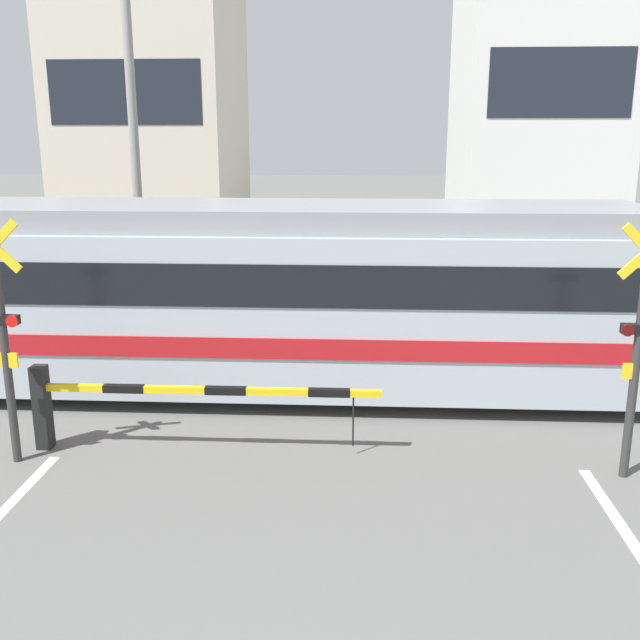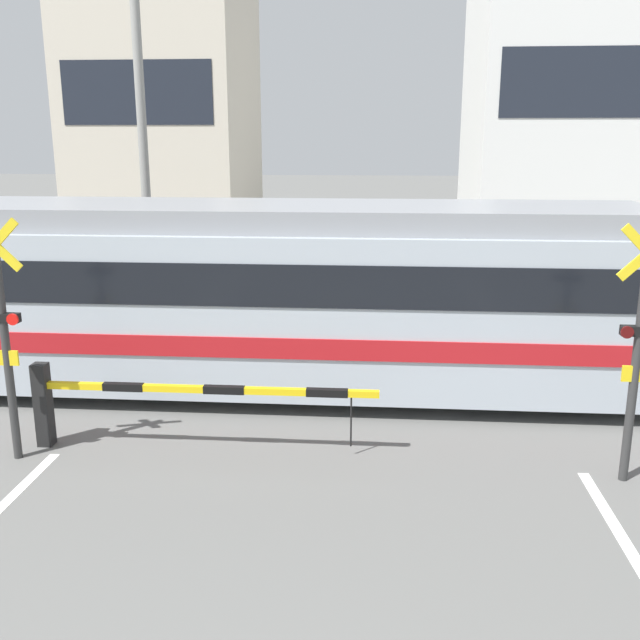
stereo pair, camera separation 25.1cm
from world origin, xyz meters
name	(u,v)px [view 2 (the right image)]	position (x,y,z in m)	size (l,w,h in m)	color
rail_track_near	(324,401)	(0.00, 9.39, 0.04)	(50.00, 0.10, 0.08)	#6B6051
rail_track_far	(330,373)	(0.00, 10.83, 0.04)	(50.00, 0.10, 0.08)	#6B6051
commuter_train	(182,290)	(-2.46, 10.11, 1.68)	(15.38, 2.84, 3.13)	#ADB7C1
crossing_barrier_near	(134,397)	(-2.45, 7.49, 0.75)	(4.73, 0.20, 1.19)	black
crossing_barrier_far	(457,311)	(2.45, 12.85, 0.75)	(4.73, 0.20, 1.19)	black
crossing_signal_left	(4,330)	(-3.95, 7.06, 1.78)	(0.68, 0.15, 3.22)	#333333
crossing_signal_right	(638,344)	(3.95, 7.06, 1.78)	(0.68, 0.15, 3.22)	#333333
pedestrian	(328,266)	(-0.43, 16.54, 0.97)	(0.38, 0.22, 1.68)	brown
building_left_of_street	(167,112)	(-7.08, 25.61, 5.07)	(5.96, 6.73, 10.14)	beige
building_right_of_street	(548,105)	(6.76, 25.61, 5.29)	(5.32, 6.73, 10.57)	white
utility_pole_streetside	(143,137)	(-4.70, 15.35, 4.17)	(0.22, 0.22, 8.35)	gray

